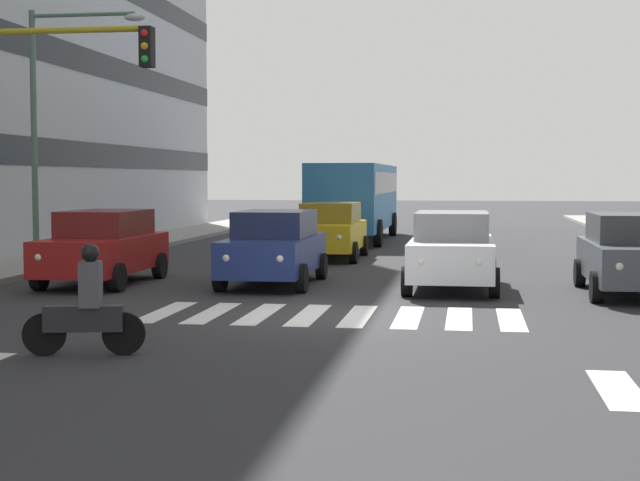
% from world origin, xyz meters
% --- Properties ---
extents(ground_plane, '(180.00, 180.00, 0.00)m').
position_xyz_m(ground_plane, '(0.00, 0.00, 0.00)').
color(ground_plane, '#2D2D30').
extents(crosswalk_markings, '(6.75, 2.80, 0.01)m').
position_xyz_m(crosswalk_markings, '(0.00, 0.00, 0.00)').
color(crosswalk_markings, silver).
rests_on(crosswalk_markings, ground_plane).
extents(lane_arrow_0, '(0.50, 2.20, 0.01)m').
position_xyz_m(lane_arrow_0, '(-4.15, 5.50, 0.00)').
color(lane_arrow_0, silver).
rests_on(lane_arrow_0, ground_plane).
extents(car_0, '(2.02, 4.44, 1.72)m').
position_xyz_m(car_0, '(-5.82, -4.03, 0.89)').
color(car_0, '#474C51').
rests_on(car_0, ground_plane).
extents(car_1, '(2.02, 4.44, 1.72)m').
position_xyz_m(car_1, '(-2.03, -4.51, 0.89)').
color(car_1, silver).
rests_on(car_1, ground_plane).
extents(car_2, '(2.02, 4.44, 1.72)m').
position_xyz_m(car_2, '(2.06, -4.77, 0.89)').
color(car_2, navy).
rests_on(car_2, ground_plane).
extents(car_3, '(2.02, 4.44, 1.72)m').
position_xyz_m(car_3, '(6.04, -4.33, 0.89)').
color(car_3, maroon).
rests_on(car_3, ground_plane).
extents(car_row2_0, '(2.02, 4.44, 1.72)m').
position_xyz_m(car_row2_0, '(1.80, -12.11, 0.89)').
color(car_row2_0, gold).
rests_on(car_row2_0, ground_plane).
extents(bus_behind_traffic, '(2.78, 10.50, 3.00)m').
position_xyz_m(bus_behind_traffic, '(2.06, -21.00, 1.86)').
color(bus_behind_traffic, '#286BAD').
rests_on(bus_behind_traffic, ground_plane).
extents(motorcycle_with_rider, '(1.68, 0.46, 1.57)m').
position_xyz_m(motorcycle_with_rider, '(2.88, 4.37, 0.65)').
color(motorcycle_with_rider, black).
rests_on(motorcycle_with_rider, ground_plane).
extents(traffic_light_gantry, '(4.46, 0.36, 5.50)m').
position_xyz_m(traffic_light_gantry, '(6.62, -0.59, 3.71)').
color(traffic_light_gantry, '#AD991E').
rests_on(traffic_light_gantry, ground_plane).
extents(street_lamp_right, '(3.16, 0.28, 6.69)m').
position_xyz_m(street_lamp_right, '(8.35, -6.85, 4.30)').
color(street_lamp_right, '#4C6B56').
rests_on(street_lamp_right, sidewalk_right).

